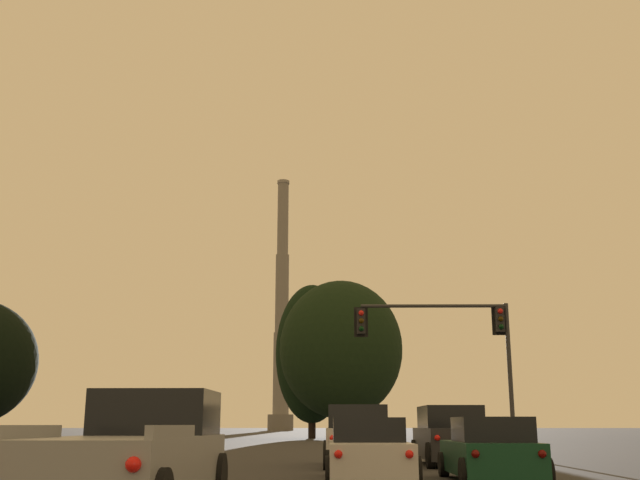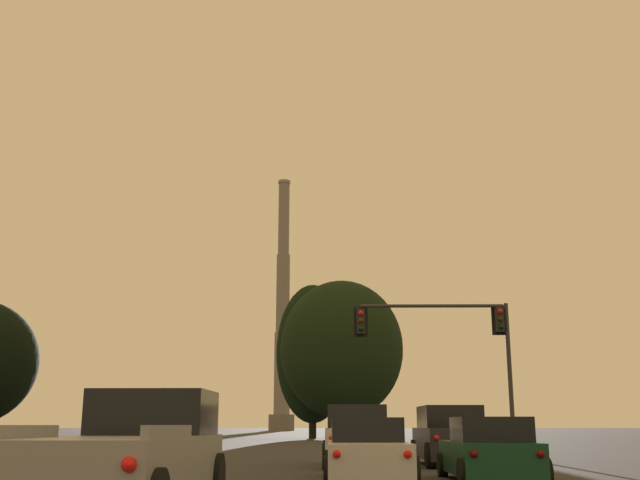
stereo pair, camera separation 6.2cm
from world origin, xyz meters
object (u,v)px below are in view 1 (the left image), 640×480
object	(u,v)px
traffic_light_overhead_right	(456,337)
suv_center_lane_front	(357,437)
sedan_center_lane_second	(368,451)
pickup_truck_left_lane_third	(132,457)
smokestack	(282,328)
suv_right_lane_front	(451,436)
hatchback_right_lane_second	(490,452)

from	to	relation	value
traffic_light_overhead_right	suv_center_lane_front	bearing A→B (deg)	-123.80
sedan_center_lane_second	suv_center_lane_front	xyz separation A→B (m)	(-0.04, 6.15, 0.23)
pickup_truck_left_lane_third	smokestack	xyz separation A→B (m)	(-7.66, 156.08, 21.51)
pickup_truck_left_lane_third	suv_right_lane_front	size ratio (longest dim) A/B	1.12
hatchback_right_lane_second	traffic_light_overhead_right	size ratio (longest dim) A/B	0.63
pickup_truck_left_lane_third	smokestack	distance (m)	157.74
pickup_truck_left_lane_third	hatchback_right_lane_second	world-z (taller)	pickup_truck_left_lane_third
hatchback_right_lane_second	smokestack	distance (m)	151.75
suv_center_lane_front	hatchback_right_lane_second	xyz separation A→B (m)	(2.82, -6.44, -0.23)
suv_right_lane_front	traffic_light_overhead_right	world-z (taller)	traffic_light_overhead_right
suv_center_lane_front	traffic_light_overhead_right	world-z (taller)	traffic_light_overhead_right
pickup_truck_left_lane_third	traffic_light_overhead_right	size ratio (longest dim) A/B	0.85
pickup_truck_left_lane_third	sedan_center_lane_second	distance (m)	7.82
smokestack	pickup_truck_left_lane_third	bearing A→B (deg)	-87.19
sedan_center_lane_second	suv_right_lane_front	xyz separation A→B (m)	(3.03, 6.88, 0.23)
suv_center_lane_front	smokestack	world-z (taller)	smokestack
pickup_truck_left_lane_third	sedan_center_lane_second	world-z (taller)	pickup_truck_left_lane_third
pickup_truck_left_lane_third	suv_right_lane_front	bearing A→B (deg)	64.17
pickup_truck_left_lane_third	hatchback_right_lane_second	xyz separation A→B (m)	(6.57, 6.56, -0.14)
sedan_center_lane_second	hatchback_right_lane_second	world-z (taller)	hatchback_right_lane_second
suv_center_lane_front	smokestack	size ratio (longest dim) A/B	0.09
pickup_truck_left_lane_third	hatchback_right_lane_second	size ratio (longest dim) A/B	1.34
suv_center_lane_front	traffic_light_overhead_right	bearing A→B (deg)	56.00
suv_right_lane_front	suv_center_lane_front	distance (m)	3.15
pickup_truck_left_lane_third	suv_center_lane_front	bearing A→B (deg)	74.47
suv_right_lane_front	smokestack	size ratio (longest dim) A/B	0.09
hatchback_right_lane_second	smokestack	size ratio (longest dim) A/B	0.07
suv_center_lane_front	hatchback_right_lane_second	world-z (taller)	suv_center_lane_front
pickup_truck_left_lane_third	traffic_light_overhead_right	xyz separation A→B (m)	(8.12, 19.54, 3.94)
suv_right_lane_front	traffic_light_overhead_right	bearing A→B (deg)	77.08
pickup_truck_left_lane_third	suv_center_lane_front	distance (m)	13.53
sedan_center_lane_second	suv_center_lane_front	distance (m)	6.16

